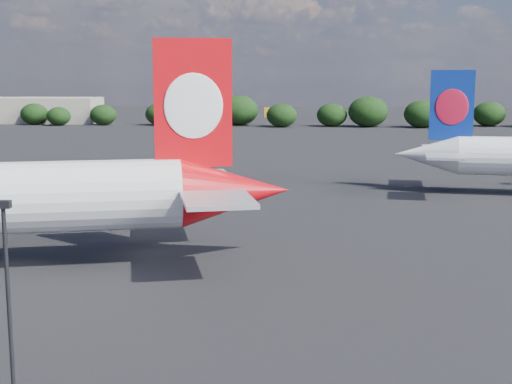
{
  "coord_description": "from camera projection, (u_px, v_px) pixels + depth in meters",
  "views": [
    {
      "loc": [
        18.37,
        -32.82,
        15.46
      ],
      "look_at": [
        16.0,
        12.0,
        8.0
      ],
      "focal_mm": 50.0,
      "sensor_mm": 36.0,
      "label": 1
    }
  ],
  "objects": [
    {
      "name": "ground",
      "position": [
        155.0,
        191.0,
        94.93
      ],
      "size": [
        500.0,
        500.0,
        0.0
      ],
      "primitive_type": "plane",
      "color": "black",
      "rests_on": "ground"
    },
    {
      "name": "apron_lamp_post",
      "position": [
        10.0,
        329.0,
        26.31
      ],
      "size": [
        0.55,
        0.3,
        10.98
      ],
      "color": "black",
      "rests_on": "ground"
    },
    {
      "name": "terminal_building",
      "position": [
        33.0,
        110.0,
        227.68
      ],
      "size": [
        42.0,
        16.0,
        8.0
      ],
      "color": "gray",
      "rests_on": "ground"
    },
    {
      "name": "highway_sign",
      "position": [
        170.0,
        116.0,
        209.62
      ],
      "size": [
        6.0,
        0.3,
        4.5
      ],
      "color": "#136021",
      "rests_on": "ground"
    },
    {
      "name": "billboard_yellow",
      "position": [
        273.0,
        113.0,
        213.85
      ],
      "size": [
        5.0,
        0.3,
        5.5
      ],
      "color": "yellow",
      "rests_on": "ground"
    },
    {
      "name": "horizon_treeline",
      "position": [
        299.0,
        113.0,
        212.23
      ],
      "size": [
        208.99,
        16.86,
        9.16
      ],
      "color": "black",
      "rests_on": "ground"
    }
  ]
}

